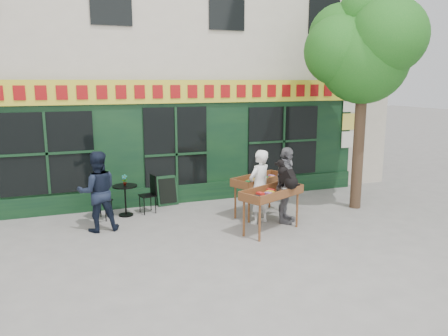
{
  "coord_description": "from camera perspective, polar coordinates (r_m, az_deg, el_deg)",
  "views": [
    {
      "loc": [
        -2.75,
        -8.92,
        3.26
      ],
      "look_at": [
        0.7,
        0.5,
        1.27
      ],
      "focal_mm": 35.0,
      "sensor_mm": 36.0,
      "label": 1
    }
  ],
  "objects": [
    {
      "name": "ground",
      "position": [
        9.89,
        -2.83,
        -8.02
      ],
      "size": [
        80.0,
        80.0,
        0.0
      ],
      "primitive_type": "plane",
      "color": "slate",
      "rests_on": "ground"
    },
    {
      "name": "building",
      "position": [
        15.24,
        -10.04,
        17.55
      ],
      "size": [
        14.0,
        7.26,
        10.0
      ],
      "color": "beige",
      "rests_on": "ground"
    },
    {
      "name": "street_tree",
      "position": [
        11.7,
        17.87,
        14.88
      ],
      "size": [
        3.05,
        2.9,
        5.6
      ],
      "color": "#382619",
      "rests_on": "ground"
    },
    {
      "name": "book_cart_center",
      "position": [
        9.57,
        6.25,
        -3.58
      ],
      "size": [
        1.62,
        1.19,
        0.99
      ],
      "rotation": [
        0.0,
        0.0,
        0.43
      ],
      "color": "brown",
      "rests_on": "ground"
    },
    {
      "name": "dog",
      "position": [
        9.58,
        8.32,
        -0.75
      ],
      "size": [
        0.56,
        0.69,
        0.6
      ],
      "primitive_type": null,
      "rotation": [
        0.0,
        0.0,
        0.43
      ],
      "color": "black",
      "rests_on": "book_cart_center"
    },
    {
      "name": "woman",
      "position": [
        10.13,
        4.63,
        -2.47
      ],
      "size": [
        0.75,
        0.64,
        1.73
      ],
      "primitive_type": "imported",
      "rotation": [
        0.0,
        0.0,
        3.57
      ],
      "color": "white",
      "rests_on": "ground"
    },
    {
      "name": "book_cart_right",
      "position": [
        10.76,
        4.75,
        -1.89
      ],
      "size": [
        1.62,
        1.19,
        0.99
      ],
      "rotation": [
        0.0,
        0.0,
        0.43
      ],
      "color": "brown",
      "rests_on": "ground"
    },
    {
      "name": "man_right",
      "position": [
        10.22,
        8.04,
        -2.25
      ],
      "size": [
        1.05,
        1.05,
        1.79
      ],
      "primitive_type": "imported",
      "rotation": [
        0.0,
        0.0,
        0.78
      ],
      "color": "#5C5D62",
      "rests_on": "ground"
    },
    {
      "name": "bistro_table",
      "position": [
        10.98,
        -12.78,
        -3.36
      ],
      "size": [
        0.6,
        0.6,
        0.76
      ],
      "color": "black",
      "rests_on": "ground"
    },
    {
      "name": "bistro_chair_left",
      "position": [
        10.87,
        -16.02,
        -3.59
      ],
      "size": [
        0.5,
        0.5,
        0.95
      ],
      "rotation": [
        0.0,
        0.0,
        0.99
      ],
      "color": "black",
      "rests_on": "ground"
    },
    {
      "name": "bistro_chair_right",
      "position": [
        11.13,
        -9.58,
        -2.96
      ],
      "size": [
        0.43,
        0.43,
        0.95
      ],
      "rotation": [
        0.0,
        0.0,
        -1.36
      ],
      "color": "black",
      "rests_on": "ground"
    },
    {
      "name": "potted_plant",
      "position": [
        10.89,
        -12.87,
        -1.53
      ],
      "size": [
        0.17,
        0.14,
        0.28
      ],
      "primitive_type": "imported",
      "rotation": [
        0.0,
        0.0,
        -0.32
      ],
      "color": "gray",
      "rests_on": "bistro_table"
    },
    {
      "name": "man_left",
      "position": [
        9.96,
        -16.19,
        -2.96
      ],
      "size": [
        0.89,
        0.7,
        1.78
      ],
      "primitive_type": "imported",
      "rotation": [
        0.0,
        0.0,
        3.18
      ],
      "color": "black",
      "rests_on": "ground"
    },
    {
      "name": "chalkboard",
      "position": [
        11.73,
        -7.39,
        -2.95
      ],
      "size": [
        0.58,
        0.25,
        0.79
      ],
      "rotation": [
        0.0,
        0.0,
        0.1
      ],
      "color": "black",
      "rests_on": "ground"
    }
  ]
}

